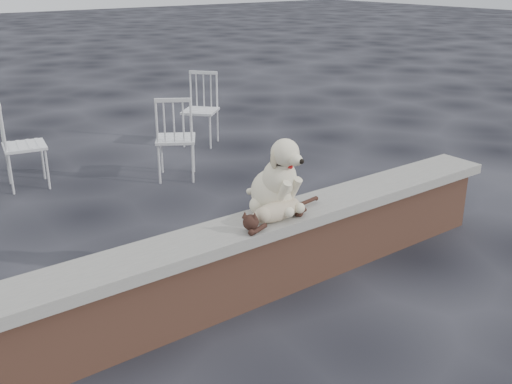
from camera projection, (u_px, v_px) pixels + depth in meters
ground at (165, 330)px, 3.88m from camera, size 60.00×60.00×0.00m
brick_wall at (163, 297)px, 3.79m from camera, size 6.00×0.30×0.50m
capstone at (160, 256)px, 3.69m from camera, size 6.20×0.40×0.08m
dog at (273, 174)px, 4.16m from camera, size 0.42×0.53×0.57m
cat at (277, 210)px, 4.08m from camera, size 0.94×0.32×0.16m
chair_d at (200, 110)px, 7.78m from camera, size 0.79×0.79×0.94m
chair_c at (176, 137)px, 6.53m from camera, size 0.77×0.77×0.94m
chair_e at (24, 144)px, 6.26m from camera, size 0.65×0.65×0.94m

